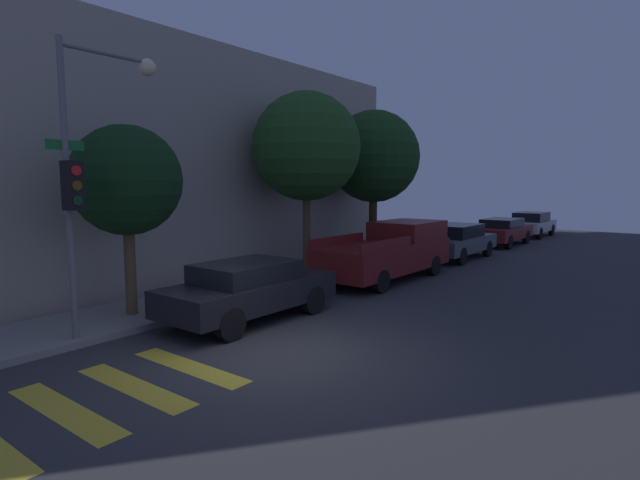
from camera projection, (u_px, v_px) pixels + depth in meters
name	position (u px, v px, depth m)	size (l,w,h in m)	color
ground_plane	(280.00, 355.00, 9.03)	(60.00, 60.00, 0.00)	#333335
sidewalk	(141.00, 313.00, 11.70)	(26.00, 2.38, 0.14)	gray
building_row	(43.00, 163.00, 14.09)	(26.00, 6.00, 7.34)	#A89E8E
crosswalk	(65.00, 411.00, 6.79)	(4.62, 2.60, 0.00)	gold
traffic_light_pole	(90.00, 155.00, 9.43)	(2.31, 0.56, 5.73)	slate
sedan_near_corner	(249.00, 289.00, 11.24)	(4.22, 1.79, 1.34)	black
pickup_truck	(390.00, 251.00, 16.18)	(5.54, 2.00, 1.81)	maroon
sedan_middle	(456.00, 241.00, 20.50)	(4.59, 1.79, 1.43)	#4C5156
sedan_far_end	(502.00, 231.00, 25.07)	(4.59, 1.75, 1.34)	maroon
sedan_tail_of_row	(531.00, 224.00, 29.22)	(4.42, 1.80, 1.42)	#B7BABF
tree_near_corner	(127.00, 181.00, 11.00)	(2.44, 2.44, 4.38)	brown
tree_midblock	(306.00, 147.00, 15.80)	(3.44, 3.44, 5.98)	brown
tree_far_end	(374.00, 157.00, 19.00)	(3.49, 3.49, 5.86)	#42301E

